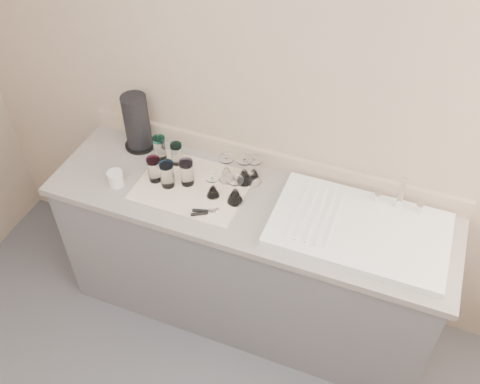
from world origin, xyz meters
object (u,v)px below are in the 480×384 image
at_px(goblet_back_right, 244,174).
at_px(goblet_front_right, 235,194).
at_px(white_mug, 115,178).
at_px(paper_towel_roll, 137,123).
at_px(tumbler_blue, 167,174).
at_px(sink_unit, 360,229).
at_px(tumbler_magenta, 154,169).
at_px(tumbler_teal, 160,148).
at_px(goblet_back_left, 227,172).
at_px(goblet_extra, 254,174).
at_px(goblet_front_left, 213,189).
at_px(can_opener, 205,212).
at_px(tumbler_cyan, 177,154).
at_px(tumbler_lavender, 187,172).

relative_size(goblet_back_right, goblet_front_right, 1.02).
xyz_separation_m(white_mug, paper_towel_roll, (-0.04, 0.32, 0.12)).
bearing_deg(white_mug, tumbler_blue, 18.67).
xyz_separation_m(sink_unit, tumbler_magenta, (-1.06, -0.04, 0.06)).
relative_size(sink_unit, tumbler_teal, 6.03).
bearing_deg(goblet_back_left, goblet_front_right, -53.02).
xyz_separation_m(tumbler_magenta, white_mug, (-0.18, -0.10, -0.04)).
distance_m(goblet_back_right, white_mug, 0.66).
xyz_separation_m(goblet_extra, white_mug, (-0.65, -0.27, -0.02)).
bearing_deg(goblet_front_right, tumbler_magenta, -179.69).
distance_m(goblet_front_left, can_opener, 0.13).
bearing_deg(goblet_back_left, goblet_front_left, -97.67).
relative_size(tumbler_cyan, goblet_back_right, 0.83).
relative_size(goblet_back_left, goblet_back_right, 0.96).
xyz_separation_m(tumbler_magenta, goblet_back_right, (0.43, 0.15, -0.02)).
distance_m(tumbler_cyan, tumbler_magenta, 0.17).
relative_size(sink_unit, tumbler_blue, 5.64).
bearing_deg(tumbler_magenta, goblet_back_left, 21.59).
bearing_deg(tumbler_blue, tumbler_magenta, 171.34).
distance_m(goblet_back_right, can_opener, 0.30).
xyz_separation_m(sink_unit, tumbler_blue, (-0.98, -0.05, 0.06)).
height_order(goblet_back_right, goblet_front_left, goblet_back_right).
xyz_separation_m(sink_unit, goblet_back_left, (-0.71, 0.10, 0.04)).
height_order(goblet_front_left, goblet_front_right, goblet_front_right).
bearing_deg(tumbler_teal, tumbler_lavender, -29.89).
distance_m(tumbler_cyan, can_opener, 0.41).
bearing_deg(white_mug, paper_towel_roll, 96.60).
height_order(goblet_back_left, goblet_front_right, goblet_front_right).
height_order(tumbler_cyan, goblet_front_right, goblet_front_right).
relative_size(tumbler_cyan, white_mug, 1.04).
xyz_separation_m(goblet_back_left, goblet_extra, (0.13, 0.04, 0.00)).
distance_m(tumbler_cyan, paper_towel_roll, 0.28).
xyz_separation_m(tumbler_teal, tumbler_magenta, (0.05, -0.16, 0.00)).
xyz_separation_m(tumbler_lavender, goblet_back_left, (0.18, 0.10, -0.02)).
height_order(tumbler_teal, tumbler_cyan, tumbler_teal).
bearing_deg(tumbler_magenta, goblet_front_left, 0.07).
relative_size(tumbler_lavender, white_mug, 1.18).
distance_m(tumbler_cyan, white_mug, 0.34).
distance_m(can_opener, paper_towel_roll, 0.67).
distance_m(tumbler_blue, goblet_front_right, 0.36).
xyz_separation_m(tumbler_cyan, goblet_front_left, (0.28, -0.16, -0.02)).
xyz_separation_m(goblet_front_left, paper_towel_roll, (-0.54, 0.22, 0.11)).
height_order(tumbler_magenta, can_opener, tumbler_magenta).
relative_size(tumbler_blue, goblet_back_left, 1.00).
bearing_deg(goblet_front_left, tumbler_blue, -177.05).
relative_size(goblet_back_right, goblet_extra, 1.02).
height_order(goblet_front_left, can_opener, goblet_front_left).
xyz_separation_m(tumbler_magenta, goblet_back_left, (0.34, 0.14, -0.02)).
distance_m(goblet_front_right, can_opener, 0.17).
xyz_separation_m(goblet_back_left, white_mug, (-0.52, -0.23, -0.02)).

